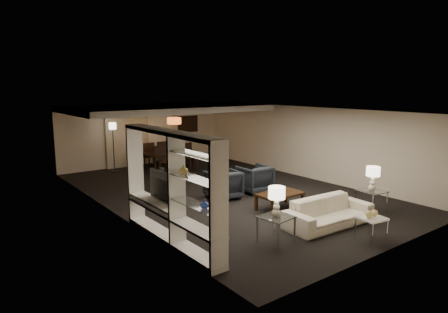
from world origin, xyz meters
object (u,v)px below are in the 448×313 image
at_px(pendant_light, 174,121).
at_px(chair_nl, 163,160).
at_px(table_lamp_right, 373,179).
at_px(vase_blue, 205,204).
at_px(dining_table, 169,160).
at_px(chair_fm, 160,154).
at_px(chair_nr, 190,157).
at_px(side_table_left, 276,230).
at_px(side_table_right, 371,201).
at_px(television, 158,187).
at_px(chair_fl, 147,155).
at_px(floor_speaker, 162,187).
at_px(armchair_right, 254,179).
at_px(vase_amber, 183,169).
at_px(sofa, 329,212).
at_px(table_lamp_left, 277,202).
at_px(chair_nm, 177,158).
at_px(chair_fr, 174,152).
at_px(armchair_left, 223,185).
at_px(floor_lamp, 114,147).
at_px(coffee_table, 280,201).
at_px(marble_table, 371,229).

relative_size(pendant_light, chair_nl, 0.50).
height_order(table_lamp_right, vase_blue, vase_blue).
relative_size(dining_table, chair_fm, 1.92).
xyz_separation_m(chair_nl, chair_nr, (1.20, 0.00, 0.00)).
bearing_deg(pendant_light, vase_blue, -116.22).
bearing_deg(pendant_light, side_table_left, -104.19).
relative_size(side_table_right, television, 0.54).
xyz_separation_m(dining_table, chair_nl, (-0.60, -0.65, 0.17)).
bearing_deg(chair_fl, floor_speaker, 68.87).
distance_m(armchair_right, vase_amber, 4.94).
height_order(sofa, table_lamp_left, table_lamp_left).
distance_m(vase_blue, chair_nl, 7.76).
distance_m(table_lamp_left, television, 2.54).
distance_m(side_table_right, chair_fl, 8.76).
bearing_deg(chair_fm, floor_speaker, 64.28).
xyz_separation_m(chair_nl, chair_nm, (0.60, 0.00, 0.00)).
bearing_deg(dining_table, side_table_left, -110.17).
relative_size(floor_speaker, chair_fr, 1.01).
xyz_separation_m(side_table_left, vase_amber, (-1.75, 0.75, 1.37)).
relative_size(armchair_right, vase_amber, 4.91).
distance_m(sofa, armchair_left, 3.36).
relative_size(table_lamp_right, chair_nm, 0.60).
bearing_deg(dining_table, floor_speaker, -128.08).
bearing_deg(chair_nl, chair_fl, 95.42).
relative_size(table_lamp_left, dining_table, 0.31).
distance_m(sofa, floor_lamp, 8.87).
bearing_deg(coffee_table, television, 175.69).
height_order(floor_speaker, chair_fl, floor_speaker).
height_order(vase_blue, dining_table, vase_blue).
bearing_deg(dining_table, chair_fl, 125.76).
bearing_deg(floor_speaker, pendant_light, 55.95).
distance_m(table_lamp_left, chair_fr, 8.83).
xyz_separation_m(pendant_light, side_table_left, (-1.86, -7.37, -1.64)).
bearing_deg(vase_amber, table_lamp_left, -23.22).
xyz_separation_m(pendant_light, sofa, (-0.16, -7.37, -1.60)).
xyz_separation_m(coffee_table, chair_nm, (0.14, 5.58, 0.30)).
bearing_deg(chair_nr, armchair_left, -116.38).
height_order(coffee_table, side_table_left, side_table_left).
bearing_deg(vase_blue, floor_lamp, 78.68).
height_order(pendant_light, floor_speaker, pendant_light).
xyz_separation_m(marble_table, vase_amber, (-3.45, 1.85, 1.40)).
height_order(vase_amber, chair_nm, vase_amber).
bearing_deg(pendant_light, television, -122.99).
relative_size(side_table_right, table_lamp_right, 0.97).
xyz_separation_m(floor_speaker, chair_nm, (2.48, 3.46, -0.01)).
relative_size(coffee_table, chair_nl, 1.17).
bearing_deg(chair_nl, pendant_light, 22.30).
relative_size(television, vase_blue, 6.68).
xyz_separation_m(table_lamp_right, floor_speaker, (-4.04, 3.72, -0.35)).
relative_size(floor_speaker, chair_nm, 1.01).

